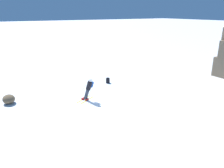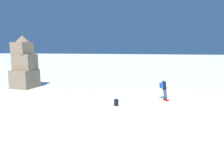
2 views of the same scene
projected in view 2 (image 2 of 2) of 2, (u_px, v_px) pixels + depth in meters
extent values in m
plane|color=white|center=(167.00, 97.00, 19.08)|extent=(300.00, 300.00, 0.00)
cube|color=yellow|center=(167.00, 101.00, 17.66)|extent=(0.96, 1.53, 0.01)
cube|color=yellow|center=(165.00, 100.00, 18.00)|extent=(0.96, 1.53, 0.01)
cube|color=#B21919|center=(167.00, 100.00, 17.65)|extent=(0.26, 0.31, 0.12)
cube|color=#B21919|center=(165.00, 99.00, 17.99)|extent=(0.26, 0.31, 0.12)
cylinder|color=#2D3342|center=(165.00, 94.00, 17.91)|extent=(0.57, 0.48, 0.85)
cylinder|color=black|center=(164.00, 86.00, 18.02)|extent=(0.63, 0.56, 0.71)
sphere|color=tan|center=(164.00, 80.00, 18.09)|extent=(0.37, 0.35, 0.29)
sphere|color=silver|center=(164.00, 80.00, 18.09)|extent=(0.42, 0.40, 0.33)
cube|color=#194293|center=(161.00, 85.00, 17.96)|extent=(0.44, 0.36, 0.51)
cylinder|color=#B7B7BC|center=(171.00, 94.00, 17.59)|extent=(0.47, 0.87, 1.25)
cylinder|color=#B7B7BC|center=(166.00, 93.00, 18.41)|extent=(0.31, 0.45, 1.11)
cube|color=#7A664C|center=(25.00, 79.00, 23.65)|extent=(2.53, 2.15, 1.96)
cube|color=#7A664C|center=(25.00, 62.00, 23.43)|extent=(2.34, 2.15, 1.68)
cube|color=#7A664C|center=(22.00, 48.00, 23.07)|extent=(1.84, 1.77, 1.23)
cone|color=#7A664C|center=(22.00, 39.00, 22.97)|extent=(1.52, 1.52, 0.73)
cube|color=black|center=(116.00, 103.00, 16.25)|extent=(0.37, 0.37, 0.44)
cube|color=black|center=(116.00, 100.00, 16.21)|extent=(0.33, 0.33, 0.06)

